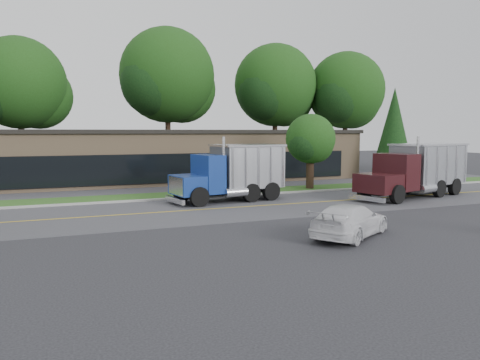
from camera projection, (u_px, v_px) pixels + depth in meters
The scene contains 16 objects.
ground at pixel (281, 249), 16.66m from camera, with size 140.00×140.00×0.00m, color #39393F.
road at pixel (204, 210), 24.96m from camera, with size 60.00×8.00×0.02m, color #57575C.
center_line at pixel (204, 210), 24.96m from camera, with size 60.00×0.12×0.01m, color gold.
curb at pixel (184, 199), 28.83m from camera, with size 60.00×0.30×0.12m, color #9E9E99.
grass_verge at pixel (176, 195), 30.49m from camera, with size 60.00×3.40×0.03m, color #31501B.
far_parking at pixel (160, 187), 35.10m from camera, with size 60.00×7.00×0.02m, color #57575C.
strip_mall at pixel (167, 156), 41.17m from camera, with size 32.00×12.00×4.00m, color tan.
tree_far_b at pixel (21, 88), 43.59m from camera, with size 9.06×8.52×12.92m.
tree_far_c at pixel (168, 80), 48.70m from camera, with size 10.43×9.82×14.88m.
tree_far_d at pixel (276, 89), 52.30m from camera, with size 9.72×9.15×13.86m.
tree_far_e at pixel (346, 94), 53.47m from camera, with size 9.24×8.69×13.18m.
evergreen_right at pixel (394, 129), 40.26m from camera, with size 3.49×3.49×7.92m.
tree_verge at pixel (311, 141), 33.92m from camera, with size 3.81×3.59×5.44m.
dump_truck_blue at pixel (234, 171), 28.10m from camera, with size 7.05×3.59×3.36m.
dump_truck_maroon at pixel (417, 168), 29.90m from camera, with size 9.20×4.71×3.36m.
rally_car at pixel (350, 220), 18.50m from camera, with size 1.84×4.53×1.32m, color silver.
Camera 1 is at (-7.46, -14.58, 4.16)m, focal length 35.00 mm.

